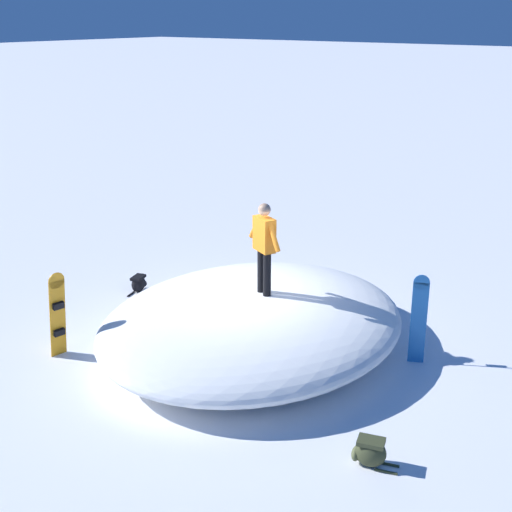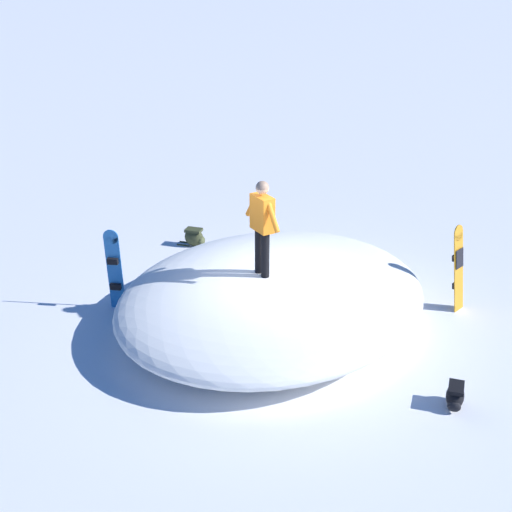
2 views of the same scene
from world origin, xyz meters
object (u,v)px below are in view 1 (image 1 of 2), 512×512
(backpack_near, at_px, (369,452))
(backpack_far, at_px, (139,283))
(snowboarder_standing, at_px, (264,243))
(snowboard_secondary_upright, at_px, (58,313))
(snowboard_primary_upright, at_px, (419,318))

(backpack_near, bearing_deg, backpack_far, -109.02)
(backpack_far, bearing_deg, backpack_near, 70.98)
(snowboarder_standing, distance_m, backpack_far, 3.98)
(snowboarder_standing, xyz_separation_m, backpack_near, (1.99, 3.18, -1.71))
(backpack_near, bearing_deg, snowboard_secondary_upright, -84.67)
(snowboard_primary_upright, height_order, backpack_far, snowboard_primary_upright)
(snowboard_secondary_upright, xyz_separation_m, backpack_near, (-0.53, 5.68, -0.62))
(snowboard_secondary_upright, bearing_deg, backpack_near, 95.33)
(snowboard_secondary_upright, bearing_deg, snowboard_primary_upright, 125.69)
(snowboard_primary_upright, distance_m, snowboard_secondary_upright, 6.11)
(snowboard_primary_upright, relative_size, backpack_far, 2.49)
(snowboard_secondary_upright, height_order, backpack_far, snowboard_secondary_upright)
(backpack_near, bearing_deg, snowboarder_standing, -122.07)
(backpack_near, relative_size, backpack_far, 1.05)
(snowboard_primary_upright, bearing_deg, snowboard_secondary_upright, -54.31)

